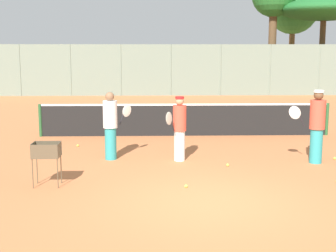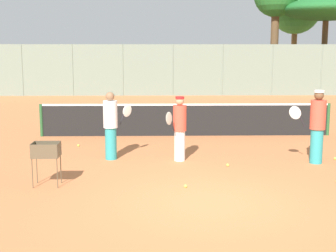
% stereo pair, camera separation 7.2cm
% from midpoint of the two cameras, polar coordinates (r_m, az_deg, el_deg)
% --- Properties ---
extents(ground_plane, '(80.00, 80.00, 0.00)m').
position_cam_midpoint_polar(ground_plane, '(8.86, 4.67, -9.36)').
color(ground_plane, '#C67242').
extents(tennis_net, '(9.59, 0.10, 1.07)m').
position_cam_midpoint_polar(tennis_net, '(15.43, 1.93, 0.85)').
color(tennis_net, '#26592D').
rests_on(tennis_net, ground_plane).
extents(back_fence, '(30.79, 0.08, 3.14)m').
position_cam_midpoint_polar(back_fence, '(28.94, 0.28, 6.83)').
color(back_fence, gray).
rests_on(back_fence, ground_plane).
extents(tree_0, '(5.97, 5.97, 6.21)m').
position_cam_midpoint_polar(tree_0, '(33.82, 18.41, 13.26)').
color(tree_0, brown).
rests_on(tree_0, ground_plane).
extents(tree_2, '(3.67, 3.67, 7.60)m').
position_cam_midpoint_polar(tree_2, '(36.29, 14.96, 13.58)').
color(tree_2, brown).
rests_on(tree_2, ground_plane).
extents(player_white_outfit, '(0.57, 0.79, 1.66)m').
position_cam_midpoint_polar(player_white_outfit, '(11.91, 1.22, -0.20)').
color(player_white_outfit, white).
rests_on(player_white_outfit, ground_plane).
extents(player_red_cap, '(0.94, 0.38, 1.84)m').
position_cam_midpoint_polar(player_red_cap, '(12.23, 17.52, 0.06)').
color(player_red_cap, teal).
rests_on(player_red_cap, ground_plane).
extents(player_yellow_shirt, '(0.75, 0.68, 1.76)m').
position_cam_midpoint_polar(player_yellow_shirt, '(12.15, -7.18, 0.12)').
color(player_yellow_shirt, teal).
rests_on(player_yellow_shirt, ground_plane).
extents(ball_cart, '(0.56, 0.41, 0.92)m').
position_cam_midpoint_polar(ball_cart, '(10.06, -14.83, -3.27)').
color(ball_cart, brown).
rests_on(ball_cart, ground_plane).
extents(tennis_ball_1, '(0.07, 0.07, 0.07)m').
position_cam_midpoint_polar(tennis_ball_1, '(12.93, 19.50, -3.72)').
color(tennis_ball_1, '#D1E54C').
rests_on(tennis_ball_1, ground_plane).
extents(tennis_ball_2, '(0.07, 0.07, 0.07)m').
position_cam_midpoint_polar(tennis_ball_2, '(9.77, 2.00, -7.33)').
color(tennis_ball_2, '#D1E54C').
rests_on(tennis_ball_2, ground_plane).
extents(tennis_ball_4, '(0.07, 0.07, 0.07)m').
position_cam_midpoint_polar(tennis_ball_4, '(14.05, -11.09, -2.34)').
color(tennis_ball_4, '#D1E54C').
rests_on(tennis_ball_4, ground_plane).
extents(tennis_ball_5, '(0.07, 0.07, 0.07)m').
position_cam_midpoint_polar(tennis_ball_5, '(11.59, 7.11, -4.73)').
color(tennis_ball_5, '#D1E54C').
rests_on(tennis_ball_5, ground_plane).
extents(parked_car, '(4.20, 1.70, 1.60)m').
position_cam_midpoint_polar(parked_car, '(32.48, -4.80, 5.47)').
color(parked_car, '#B2B7BC').
rests_on(parked_car, ground_plane).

